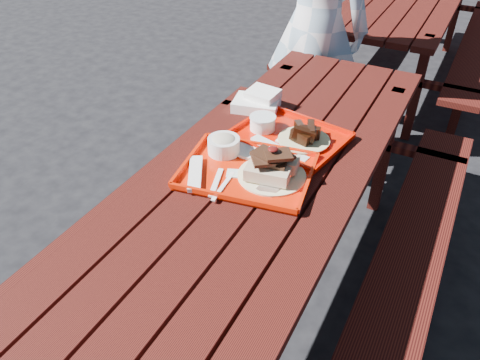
% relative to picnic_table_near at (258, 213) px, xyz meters
% --- Properties ---
extents(ground, '(60.00, 60.00, 0.00)m').
position_rel_picnic_table_near_xyz_m(ground, '(0.00, 0.00, -0.56)').
color(ground, black).
rests_on(ground, ground).
extents(picnic_table_near, '(1.41, 2.40, 0.75)m').
position_rel_picnic_table_near_xyz_m(picnic_table_near, '(0.00, 0.00, 0.00)').
color(picnic_table_near, '#46130D').
rests_on(picnic_table_near, ground).
extents(picnic_table_far, '(1.41, 2.40, 0.75)m').
position_rel_picnic_table_near_xyz_m(picnic_table_far, '(0.00, 2.80, 0.00)').
color(picnic_table_far, '#46130D').
rests_on(picnic_table_far, ground).
extents(near_tray, '(0.52, 0.44, 0.15)m').
position_rel_picnic_table_near_xyz_m(near_tray, '(-0.04, 0.00, 0.23)').
color(near_tray, red).
rests_on(near_tray, picnic_table_near).
extents(far_tray, '(0.48, 0.40, 0.07)m').
position_rel_picnic_table_near_xyz_m(far_tray, '(-0.00, 0.28, 0.21)').
color(far_tray, red).
rests_on(far_tray, picnic_table_near).
extents(white_cloth, '(0.23, 0.19, 0.08)m').
position_rel_picnic_table_near_xyz_m(white_cloth, '(-0.23, 0.46, 0.22)').
color(white_cloth, white).
rests_on(white_cloth, picnic_table_near).
extents(person, '(0.63, 0.42, 1.72)m').
position_rel_picnic_table_near_xyz_m(person, '(-0.29, 1.36, 0.30)').
color(person, '#99B7CE').
rests_on(person, ground).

